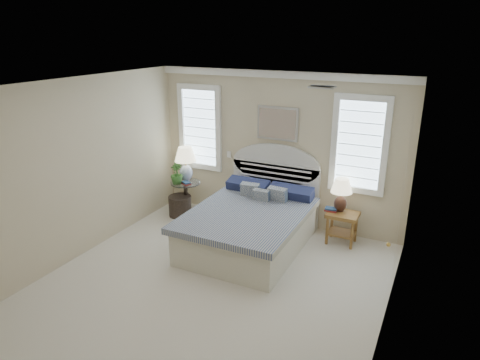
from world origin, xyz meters
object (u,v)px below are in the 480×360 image
object	(u,v)px
side_table_left	(186,194)
lamp_left	(186,160)
floor_pot	(180,206)
nightstand_right	(342,221)
bed	(252,223)
lamp_right	(341,191)

from	to	relation	value
side_table_left	lamp_left	world-z (taller)	lamp_left
side_table_left	floor_pot	xyz separation A→B (m)	(-0.05, -0.14, -0.19)
nightstand_right	lamp_left	bearing A→B (deg)	179.82
floor_pot	lamp_left	distance (m)	0.87
side_table_left	floor_pot	world-z (taller)	side_table_left
bed	lamp_right	xyz separation A→B (m)	(1.23, 0.77, 0.49)
floor_pot	lamp_right	bearing A→B (deg)	6.19
bed	lamp_right	bearing A→B (deg)	31.99
bed	side_table_left	size ratio (longest dim) A/B	3.61
side_table_left	nightstand_right	bearing A→B (deg)	1.94
side_table_left	lamp_left	size ratio (longest dim) A/B	0.96
side_table_left	floor_pot	size ratio (longest dim) A/B	1.48
floor_pot	lamp_left	world-z (taller)	lamp_left
bed	lamp_left	world-z (taller)	bed
side_table_left	lamp_right	xyz separation A→B (m)	(2.88, 0.18, 0.49)
bed	nightstand_right	distance (m)	1.47
side_table_left	nightstand_right	size ratio (longest dim) A/B	1.19
nightstand_right	lamp_right	bearing A→B (deg)	133.44
nightstand_right	floor_pot	bearing A→B (deg)	-175.38
floor_pot	lamp_right	distance (m)	3.02
floor_pot	lamp_right	world-z (taller)	lamp_right
bed	side_table_left	distance (m)	1.75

